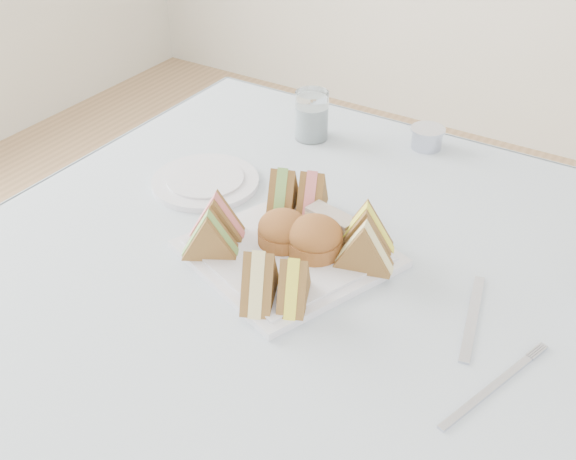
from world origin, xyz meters
The scene contains 19 objects.
table centered at (0.00, 0.00, 0.37)m, with size 0.90×0.90×0.74m, color brown.
tablecloth centered at (0.00, 0.00, 0.74)m, with size 1.02×1.02×0.01m, color silver.
serving_plate centered at (-0.02, -0.01, 0.75)m, with size 0.27×0.27×0.01m, color silver.
sandwich_fl_a centered at (-0.13, -0.03, 0.80)m, with size 0.09×0.04×0.08m, color brown, non-canonical shape.
sandwich_fl_b centered at (-0.11, -0.07, 0.80)m, with size 0.08×0.04×0.07m, color brown, non-canonical shape.
sandwich_fr_a centered at (0.05, -0.10, 0.79)m, with size 0.08×0.04×0.07m, color brown, non-canonical shape.
sandwich_fr_b centered at (0.01, -0.12, 0.80)m, with size 0.09×0.04×0.08m, color brown, non-canonical shape.
sandwich_bl_a centered at (-0.09, 0.09, 0.80)m, with size 0.09×0.04×0.08m, color brown, non-canonical shape.
sandwich_bl_b centered at (-0.04, 0.11, 0.80)m, with size 0.08×0.04×0.08m, color brown, non-canonical shape.
sandwich_br_a centered at (0.10, 0.02, 0.80)m, with size 0.09×0.04×0.08m, color brown, non-canonical shape.
sandwich_br_b centered at (0.08, 0.06, 0.80)m, with size 0.09×0.04×0.08m, color brown, non-canonical shape.
scone_left centered at (-0.03, 0.01, 0.78)m, with size 0.08×0.08×0.05m, color brown.
scone_right centered at (0.02, 0.01, 0.79)m, with size 0.08×0.08×0.06m, color brown.
pastry_slice centered at (0.02, 0.07, 0.78)m, with size 0.08×0.03×0.04m, color #E9C489.
side_plate centered at (-0.26, 0.10, 0.75)m, with size 0.19×0.19×0.01m, color silver.
water_glass centered at (-0.19, 0.35, 0.79)m, with size 0.06×0.06×0.10m, color white.
tea_strainer centered at (0.02, 0.44, 0.76)m, with size 0.07×0.07×0.04m, color #B2B4C7.
knife centered at (0.27, 0.01, 0.75)m, with size 0.01×0.18×0.00m, color #B2B4C7.
fork centered at (0.33, -0.11, 0.75)m, with size 0.01×0.18×0.00m, color #B2B4C7.
Camera 1 is at (0.45, -0.75, 1.40)m, focal length 45.00 mm.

